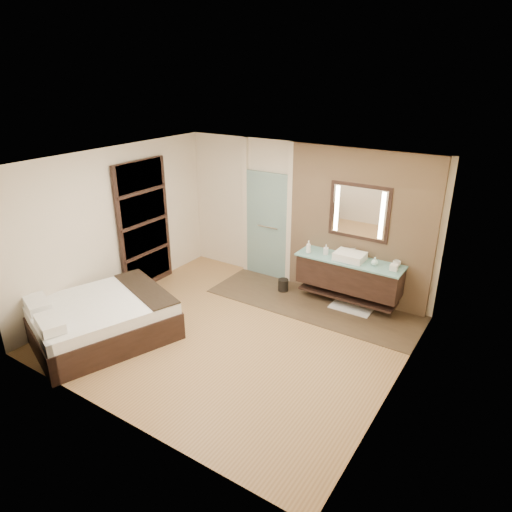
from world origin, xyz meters
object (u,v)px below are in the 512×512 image
Objects in this scene: vanity at (349,274)px; waste_bin at (283,285)px; bed at (102,319)px; mirror_unit at (359,212)px.

waste_bin is (-1.20, -0.17, -0.46)m from vanity.
bed is 3.30m from waste_bin.
vanity is at bearing 7.95° from waste_bin.
bed is (-2.75, -3.08, -0.26)m from vanity.
vanity is at bearing -90.00° from mirror_unit.
mirror_unit is at bearing 90.00° from vanity.
waste_bin is at bearing -172.05° from vanity.
mirror_unit is at bearing 18.70° from waste_bin.
mirror_unit is 4.51m from bed.
vanity reaches higher than bed.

